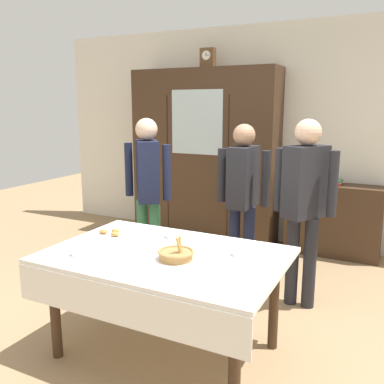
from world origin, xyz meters
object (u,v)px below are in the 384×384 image
tea_cup_back_edge (78,253)px  spoon_far_right (116,268)px  bread_basket (176,254)px  spoon_far_left (155,269)px  wall_cabinet (204,156)px  person_by_cabinet (305,196)px  spoon_front_edge (240,268)px  tea_cup_near_left (238,252)px  pastry_plate (110,235)px  person_beside_shelf (243,189)px  person_behind_table_left (148,183)px  dining_table (163,268)px  mantel_clock (208,58)px  bookshelf_low (333,220)px  tea_cup_near_right (171,235)px  book_stack (336,182)px

tea_cup_back_edge → spoon_far_right: 0.36m
bread_basket → spoon_far_left: 0.22m
wall_cabinet → person_by_cabinet: size_ratio=1.34×
spoon_far_left → spoon_front_edge: bearing=29.1°
tea_cup_near_left → pastry_plate: (-1.03, -0.03, -0.02)m
spoon_far_left → person_beside_shelf: (-0.04, 1.66, 0.20)m
tea_cup_near_left → person_behind_table_left: 1.63m
dining_table → mantel_clock: bearing=108.4°
mantel_clock → person_by_cabinet: bearing=-42.4°
bread_basket → pastry_plate: size_ratio=0.86×
spoon_far_left → person_beside_shelf: 1.68m
spoon_front_edge → wall_cabinet: bearing=119.2°
bread_basket → person_by_cabinet: (0.56, 1.22, 0.21)m
spoon_far_right → person_by_cabinet: person_by_cabinet is taller
spoon_far_right → person_behind_table_left: 1.66m
bookshelf_low → spoon_far_right: (-0.87, -2.98, 0.33)m
bread_basket → person_beside_shelf: size_ratio=0.15×
spoon_front_edge → person_behind_table_left: person_behind_table_left is taller
tea_cup_back_edge → bookshelf_low: bearing=67.2°
dining_table → spoon_front_edge: (0.55, 0.00, 0.10)m
wall_cabinet → spoon_far_left: 3.03m
spoon_far_left → person_by_cabinet: 1.57m
tea_cup_back_edge → tea_cup_near_left: size_ratio=1.00×
tea_cup_near_right → tea_cup_near_left: 0.60m
book_stack → person_beside_shelf: (-0.68, -1.23, 0.08)m
book_stack → person_beside_shelf: bearing=-119.0°
dining_table → person_by_cabinet: 1.41m
dining_table → bookshelf_low: bearing=74.5°
dining_table → tea_cup_near_right: tea_cup_near_right is taller
person_behind_table_left → pastry_plate: bearing=-74.2°
wall_cabinet → person_behind_table_left: wall_cabinet is taller
dining_table → spoon_far_left: 0.29m
bread_basket → spoon_far_right: (-0.26, -0.31, -0.03)m
spoon_far_left → person_by_cabinet: person_by_cabinet is taller
book_stack → person_by_cabinet: person_by_cabinet is taller
pastry_plate → person_beside_shelf: person_beside_shelf is taller
spoon_far_left → tea_cup_near_right: bearing=110.0°
wall_cabinet → spoon_far_left: wall_cabinet is taller
tea_cup_back_edge → pastry_plate: 0.45m
tea_cup_near_right → person_behind_table_left: 1.11m
book_stack → tea_cup_near_left: (-0.27, -2.45, -0.10)m
bread_basket → spoon_far_left: bread_basket is taller
tea_cup_back_edge → person_behind_table_left: 1.48m
spoon_far_right → spoon_far_left: size_ratio=1.00×
mantel_clock → tea_cup_back_edge: size_ratio=1.85×
mantel_clock → person_by_cabinet: mantel_clock is taller
person_by_cabinet → spoon_far_left: bearing=-112.4°
tea_cup_near_left → spoon_far_left: (-0.37, -0.45, -0.02)m
person_behind_table_left → spoon_far_left: bearing=-56.1°
tea_cup_near_right → person_behind_table_left: person_behind_table_left is taller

